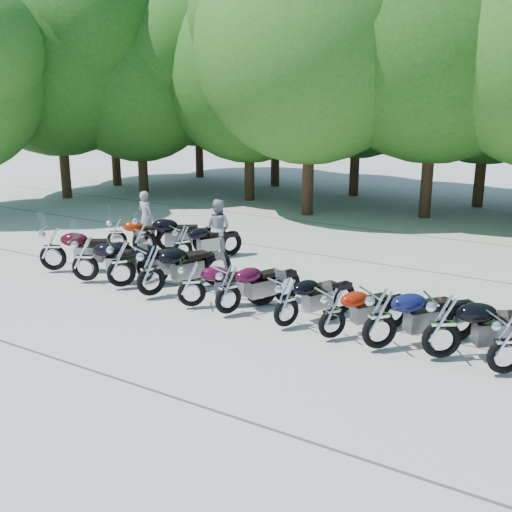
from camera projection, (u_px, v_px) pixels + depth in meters
The scene contains 27 objects.
ground at pixel (219, 323), 12.58m from camera, with size 90.00×90.00×0.00m, color gray.
tree_0 at pixel (111, 75), 29.55m from camera, with size 7.50×7.50×9.21m.
tree_1 at pixel (139, 83), 26.52m from camera, with size 6.97×6.97×8.55m.
tree_2 at pixel (249, 76), 25.37m from camera, with size 7.31×7.31×8.97m.
tree_3 at pixel (311, 45), 21.94m from camera, with size 8.70×8.70×10.67m.
tree_4 at pixel (438, 35), 21.32m from camera, with size 9.13×9.13×11.20m.
tree_9 at pixel (197, 75), 32.38m from camera, with size 7.59×7.59×9.32m.
tree_10 at pixel (276, 71), 29.20m from camera, with size 7.78×7.78×9.55m.
tree_11 at pixel (359, 73), 26.52m from camera, with size 7.56×7.56×9.28m.
tree_12 at pixel (491, 64), 23.71m from camera, with size 7.88×7.88×9.67m.
tree_17 at pixel (56, 59), 25.75m from camera, with size 8.31×8.31×10.20m.
motorcycle_0 at pixel (52, 247), 15.85m from camera, with size 0.76×2.48×1.40m, color #370712, non-canonical shape.
motorcycle_1 at pixel (85, 258), 14.96m from camera, with size 0.73×2.40×1.36m, color black, non-canonical shape.
motorcycle_2 at pixel (121, 262), 14.50m from camera, with size 0.74×2.44×1.38m, color black, non-canonical shape.
motorcycle_3 at pixel (150, 269), 13.86m from camera, with size 0.76×2.50×1.42m, color black, non-canonical shape.
motorcycle_4 at pixel (191, 283), 13.20m from camera, with size 0.66×2.18×1.23m, color #3E0822, non-canonical shape.
motorcycle_5 at pixel (228, 288), 12.77m from camera, with size 0.68×2.25×1.27m, color #3B081E, non-canonical shape.
motorcycle_6 at pixel (286, 301), 12.08m from camera, with size 0.65×2.15×1.21m, color black, non-canonical shape.
motorcycle_7 at pixel (332, 312), 11.51m from camera, with size 0.64×2.10×1.19m, color #901805, non-canonical shape.
motorcycle_8 at pixel (380, 317), 10.99m from camera, with size 0.74×2.44×1.38m, color #0D133C, non-canonical shape.
motorcycle_9 at pixel (443, 325), 10.59m from camera, with size 0.76×2.49×1.40m, color black, non-canonical shape.
motorcycle_10 at pixel (506, 342), 10.03m from camera, with size 0.68×2.23×1.26m, color black, non-canonical shape.
motorcycle_11 at pixel (117, 233), 17.97m from camera, with size 0.64×2.10×1.19m, color #942005, non-canonical shape.
motorcycle_12 at pixel (144, 233), 17.41m from camera, with size 0.77×2.54×1.43m, color black, non-canonical shape.
motorcycle_13 at pixel (182, 242), 16.70m from camera, with size 0.67×2.19×1.24m, color black, non-canonical shape.
rider_0 at pixel (146, 217), 19.07m from camera, with size 0.61×0.40×1.66m, color gray.
rider_1 at pixel (218, 228), 17.41m from camera, with size 0.83×0.64×1.70m, color #A09FA2.
Camera 1 is at (6.78, -9.63, 4.69)m, focal length 42.00 mm.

